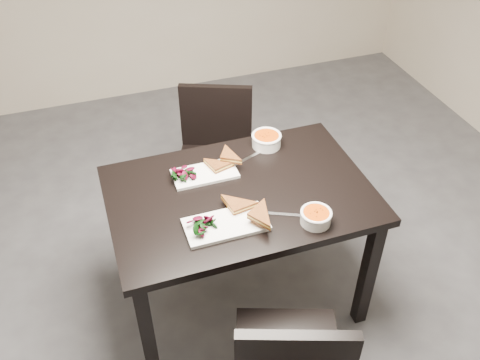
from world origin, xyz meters
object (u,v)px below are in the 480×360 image
at_px(chair_far, 215,150).
at_px(plate_near, 226,224).
at_px(soup_bowl_far, 266,139).
at_px(soup_bowl_near, 316,216).
at_px(plate_far, 205,174).
at_px(table, 240,208).

distance_m(chair_far, plate_near, 0.95).
bearing_deg(soup_bowl_far, chair_far, 112.48).
xyz_separation_m(soup_bowl_near, soup_bowl_far, (0.00, 0.59, 0.00)).
bearing_deg(soup_bowl_near, soup_bowl_far, 89.87).
distance_m(chair_far, soup_bowl_far, 0.52).
bearing_deg(soup_bowl_far, soup_bowl_near, -90.13).
relative_size(plate_far, soup_bowl_far, 2.00).
distance_m(table, chair_far, 0.72).
bearing_deg(table, soup_bowl_near, -50.40).
relative_size(table, soup_bowl_near, 8.79).
distance_m(plate_near, plate_far, 0.36).
relative_size(soup_bowl_near, soup_bowl_far, 0.89).
bearing_deg(plate_far, chair_far, 69.10).
bearing_deg(chair_far, soup_bowl_far, -45.17).
height_order(plate_near, plate_far, plate_near).
distance_m(chair_far, soup_bowl_near, 1.04).
bearing_deg(soup_bowl_far, table, -129.21).
relative_size(chair_far, plate_near, 2.41).
relative_size(chair_far, soup_bowl_near, 6.23).
bearing_deg(table, chair_far, 83.39).
relative_size(chair_far, soup_bowl_far, 5.57).
bearing_deg(plate_far, soup_bowl_near, -51.95).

